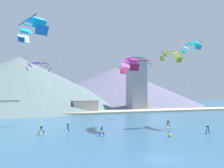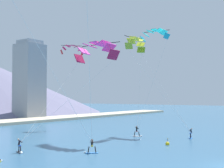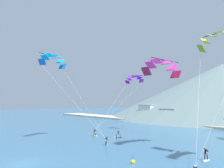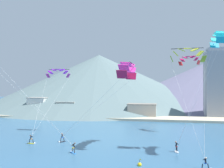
{
  "view_description": "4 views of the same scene",
  "coord_description": "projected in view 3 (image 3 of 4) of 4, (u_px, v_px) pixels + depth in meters",
  "views": [
    {
      "loc": [
        -13.6,
        -21.33,
        7.28
      ],
      "look_at": [
        1.34,
        19.66,
        9.2
      ],
      "focal_mm": 35.0,
      "sensor_mm": 36.0,
      "label": 1
    },
    {
      "loc": [
        -30.29,
        -8.35,
        6.52
      ],
      "look_at": [
        -2.35,
        11.94,
        7.94
      ],
      "focal_mm": 50.0,
      "sensor_mm": 36.0,
      "label": 2
    },
    {
      "loc": [
        27.95,
        -9.2,
        7.56
      ],
      "look_at": [
        -1.43,
        15.43,
        10.71
      ],
      "focal_mm": 35.0,
      "sensor_mm": 36.0,
      "label": 3
    },
    {
      "loc": [
        11.2,
        -22.58,
        10.55
      ],
      "look_at": [
        3.18,
        18.54,
        10.89
      ],
      "focal_mm": 40.0,
      "sensor_mm": 36.0,
      "label": 4
    }
  ],
  "objects": [
    {
      "name": "kitesurfer_mid_center",
      "position": [
        95.0,
        134.0,
        48.1
      ],
      "size": [
        1.78,
        0.7,
        1.76
      ],
      "color": "yellow",
      "rests_on": "ground"
    },
    {
      "name": "parafoil_kite_mid_center",
      "position": [
        134.0,
        79.0,
        57.88
      ],
      "size": [
        5.68,
        13.57,
        13.2
      ],
      "color": "#8D1D8E"
    },
    {
      "name": "parafoil_kite_far_left",
      "position": [
        220.0,
        39.0,
        28.66
      ],
      "size": [
        5.86,
        10.27,
        15.59
      ],
      "color": "#7EA725"
    },
    {
      "name": "race_marker_buoy",
      "position": [
        133.0,
        162.0,
        26.9
      ],
      "size": [
        0.56,
        0.56,
        1.02
      ],
      "color": "yellow",
      "rests_on": "ground"
    },
    {
      "name": "kitesurfer_near_trail",
      "position": [
        205.0,
        157.0,
        27.95
      ],
      "size": [
        0.62,
        1.77,
        1.8
      ],
      "color": "white",
      "rests_on": "ground"
    },
    {
      "name": "ground_plane",
      "position": [
        23.0,
        164.0,
        26.62
      ],
      "size": [
        400.0,
        400.0,
        0.0
      ],
      "primitive_type": "plane",
      "color": "#336084"
    },
    {
      "name": "shore_building_quay_east",
      "position": [
        148.0,
        112.0,
        90.89
      ],
      "size": [
        6.76,
        4.83,
        6.43
      ],
      "color": "silver",
      "rests_on": "ground"
    },
    {
      "name": "parafoil_kite_near_lead",
      "position": [
        53.0,
        60.0,
        44.82
      ],
      "size": [
        13.43,
        8.19,
        15.94
      ],
      "color": "#145FAF"
    },
    {
      "name": "kitesurfer_far_right",
      "position": [
        117.0,
        135.0,
        45.98
      ],
      "size": [
        1.08,
        1.75,
        1.74
      ],
      "color": "black",
      "rests_on": "ground"
    },
    {
      "name": "parafoil_kite_far_right",
      "position": [
        162.0,
        66.0,
        36.7
      ],
      "size": [
        13.61,
        8.03,
        13.35
      ],
      "color": "#9B143D"
    },
    {
      "name": "kitesurfer_near_lead",
      "position": [
        106.0,
        142.0,
        38.14
      ],
      "size": [
        1.47,
        1.55,
        1.69
      ],
      "color": "#337FDB",
      "rests_on": "ground"
    },
    {
      "name": "shore_building_harbour_front",
      "position": [
        170.0,
        115.0,
        81.35
      ],
      "size": [
        6.81,
        4.33,
        5.09
      ],
      "color": "silver",
      "rests_on": "ground"
    },
    {
      "name": "mountain_peak_central_summit",
      "position": [
        223.0,
        90.0,
        111.51
      ],
      "size": [
        115.72,
        115.72,
        27.07
      ],
      "color": "slate",
      "rests_on": "ground"
    }
  ]
}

